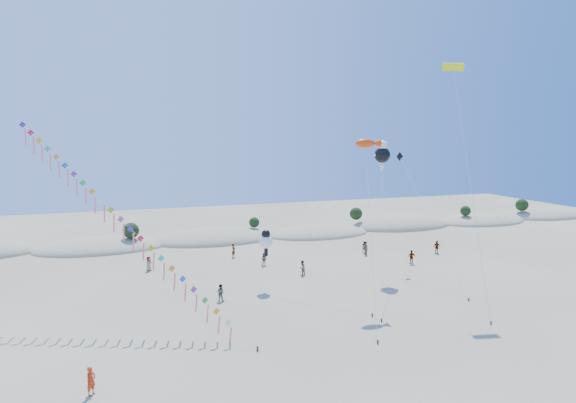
{
  "coord_description": "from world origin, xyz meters",
  "views": [
    {
      "loc": [
        -12.4,
        -24.89,
        15.27
      ],
      "look_at": [
        0.8,
        14.0,
        9.71
      ],
      "focal_mm": 30.0,
      "sensor_mm": 36.0,
      "label": 1
    }
  ],
  "objects_px": {
    "parafoil_kite": "(454,72)",
    "fish_kite": "(368,144)",
    "flyer_foreground": "(91,381)",
    "kite_train": "(117,217)"
  },
  "relations": [
    {
      "from": "kite_train",
      "to": "flyer_foreground",
      "type": "distance_m",
      "value": 14.14
    },
    {
      "from": "fish_kite",
      "to": "flyer_foreground",
      "type": "bearing_deg",
      "value": -154.94
    },
    {
      "from": "parafoil_kite",
      "to": "flyer_foreground",
      "type": "bearing_deg",
      "value": -162.41
    },
    {
      "from": "flyer_foreground",
      "to": "fish_kite",
      "type": "bearing_deg",
      "value": -23.13
    },
    {
      "from": "kite_train",
      "to": "flyer_foreground",
      "type": "xyz_separation_m",
      "value": [
        -1.7,
        -11.6,
        -7.91
      ]
    },
    {
      "from": "parafoil_kite",
      "to": "fish_kite",
      "type": "bearing_deg",
      "value": 173.82
    },
    {
      "from": "parafoil_kite",
      "to": "flyer_foreground",
      "type": "xyz_separation_m",
      "value": [
        -32.62,
        -10.34,
        -20.46
      ]
    },
    {
      "from": "fish_kite",
      "to": "parafoil_kite",
      "type": "relative_size",
      "value": 0.68
    },
    {
      "from": "flyer_foreground",
      "to": "parafoil_kite",
      "type": "bearing_deg",
      "value": -30.6
    },
    {
      "from": "kite_train",
      "to": "fish_kite",
      "type": "distance_m",
      "value": 23.14
    }
  ]
}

